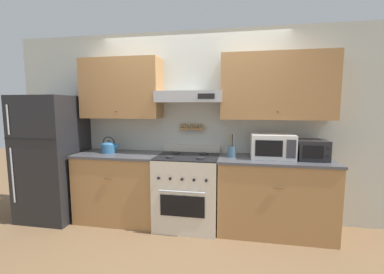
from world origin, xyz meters
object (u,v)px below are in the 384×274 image
(tea_kettle, at_px, (109,147))
(utensil_crock, at_px, (232,151))
(microwave, at_px, (272,146))
(refrigerator, at_px, (53,157))
(toaster_oven, at_px, (312,150))
(stove_range, at_px, (188,191))

(tea_kettle, xyz_separation_m, utensil_crock, (1.66, 0.00, -0.01))
(tea_kettle, bearing_deg, microwave, 0.48)
(refrigerator, bearing_deg, microwave, 2.26)
(utensil_crock, bearing_deg, microwave, 2.09)
(tea_kettle, height_order, microwave, microwave)
(refrigerator, height_order, toaster_oven, refrigerator)
(utensil_crock, height_order, toaster_oven, utensil_crock)
(refrigerator, distance_m, toaster_oven, 3.39)
(tea_kettle, relative_size, microwave, 0.50)
(microwave, relative_size, toaster_oven, 1.50)
(microwave, distance_m, toaster_oven, 0.45)
(stove_range, height_order, refrigerator, refrigerator)
(utensil_crock, bearing_deg, toaster_oven, -0.11)
(refrigerator, xyz_separation_m, utensil_crock, (2.46, 0.10, 0.15))
(refrigerator, bearing_deg, tea_kettle, 7.01)
(tea_kettle, bearing_deg, utensil_crock, 0.00)
(utensil_crock, relative_size, toaster_oven, 0.85)
(utensil_crock, bearing_deg, refrigerator, -177.71)
(stove_range, xyz_separation_m, refrigerator, (-1.90, -0.05, 0.38))
(stove_range, distance_m, refrigerator, 1.94)
(stove_range, height_order, toaster_oven, toaster_oven)
(microwave, bearing_deg, refrigerator, -177.74)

